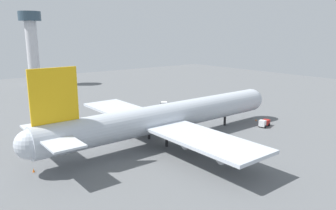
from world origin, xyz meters
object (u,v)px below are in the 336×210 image
object	(u,v)px
safety_cone_tail	(34,170)
control_tower	(32,41)
catering_truck	(264,123)
cargo_loader	(164,104)
safety_cone_nose	(256,120)
cargo_airplane	(167,117)

from	to	relation	value
safety_cone_tail	control_tower	world-z (taller)	control_tower
catering_truck	cargo_loader	bearing A→B (deg)	99.99
catering_truck	cargo_loader	distance (m)	39.32
cargo_loader	safety_cone_nose	distance (m)	34.86
catering_truck	cargo_loader	world-z (taller)	catering_truck
control_tower	catering_truck	bearing A→B (deg)	-77.16
cargo_loader	safety_cone_nose	xyz separation A→B (m)	(10.35, -33.28, -0.77)
catering_truck	cargo_airplane	bearing A→B (deg)	164.69
catering_truck	safety_cone_tail	world-z (taller)	catering_truck
catering_truck	safety_cone_nose	xyz separation A→B (m)	(3.53, 5.45, -0.84)
cargo_loader	control_tower	size ratio (longest dim) A/B	0.15
safety_cone_nose	catering_truck	bearing A→B (deg)	-122.90
cargo_airplane	catering_truck	bearing A→B (deg)	-15.31
safety_cone_nose	control_tower	world-z (taller)	control_tower
catering_truck	control_tower	size ratio (longest dim) A/B	0.12
catering_truck	safety_cone_nose	size ratio (longest dim) A/B	7.78
control_tower	safety_cone_nose	bearing A→B (deg)	-74.95
safety_cone_nose	control_tower	xyz separation A→B (m)	(-31.39, 116.79, 22.34)
catering_truck	safety_cone_tail	distance (m)	62.89
cargo_airplane	control_tower	size ratio (longest dim) A/B	1.96
cargo_airplane	safety_cone_tail	distance (m)	33.08
cargo_airplane	safety_cone_nose	bearing A→B (deg)	-4.60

